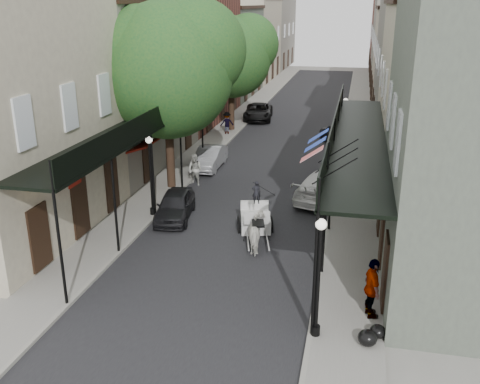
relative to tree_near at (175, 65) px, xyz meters
The scene contains 24 objects.
ground 12.78m from the tree_near, 67.59° to the right, with size 140.00×140.00×0.00m, color gray.
road 12.50m from the tree_near, 66.86° to the left, with size 8.00×90.00×0.01m, color black.
sidewalk_left 11.77m from the tree_near, 94.67° to the left, with size 2.20×90.00×0.12m, color gray.
sidewalk_right 14.91m from the tree_near, 46.88° to the left, with size 2.20×90.00×0.12m, color gray.
building_row_left 20.34m from the tree_near, 102.52° to the left, with size 5.00×80.00×10.50m, color #BEB598.
building_row_right 23.63m from the tree_near, 57.15° to the left, with size 5.00×80.00×10.50m, color slate.
gallery_left 4.06m from the tree_near, 100.49° to the right, with size 2.20×18.05×4.88m.
gallery_right 9.84m from the tree_near, 19.59° to the right, with size 2.20×18.05×4.88m.
tree_near is the anchor object (origin of this frame).
tree_far 14.02m from the tree_near, 90.19° to the left, with size 6.45×6.00×8.61m.
lamppost_right_near 15.39m from the tree_near, 55.73° to the right, with size 0.32×0.32×3.71m.
lamppost_left 6.10m from the tree_near, 88.66° to the right, with size 0.32×0.32×3.71m.
lamppost_right_far 12.24m from the tree_near, 43.31° to the left, with size 0.32×0.32×3.71m.
horse 10.35m from the tree_near, 50.07° to the right, with size 0.79×1.73×1.46m, color silver.
carriage 8.63m from the tree_near, 41.43° to the right, with size 1.82×2.39×2.45m.
pedestrian_walking 5.69m from the tree_near, 40.21° to the left, with size 0.85×0.66×1.75m, color #A9A9A0.
pedestrian_sidewalk_left 13.51m from the tree_near, 91.87° to the left, with size 1.05×0.61×1.63m, color gray.
pedestrian_sidewalk_right 15.61m from the tree_near, 47.56° to the right, with size 1.15×0.48×1.97m, color gray.
car_left_near 7.27m from the tree_near, 74.13° to the right, with size 1.51×3.75×1.28m, color black.
car_left_mid 7.00m from the tree_near, 81.12° to the left, with size 1.38×3.95×1.30m, color #97989C.
car_left_far 19.26m from the tree_near, 87.34° to the left, with size 2.25×4.88×1.36m, color black.
car_right_near 9.69m from the tree_near, ahead, with size 2.07×5.10×1.48m, color silver.
car_right_far 14.96m from the tree_near, 55.61° to the left, with size 1.73×4.29×1.46m, color black.
trash_bags 16.88m from the tree_near, 50.91° to the right, with size 0.83×0.98×0.48m.
Camera 1 is at (4.84, -15.69, 9.41)m, focal length 40.00 mm.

